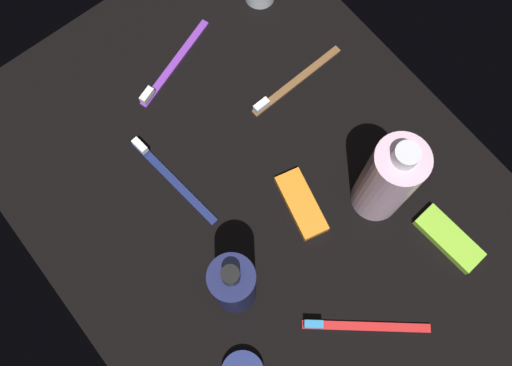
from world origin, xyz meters
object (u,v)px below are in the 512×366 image
bodywash_bottle (388,180)px  snack_bar_orange (301,204)px  toothbrush_brown (292,84)px  toothbrush_purple (171,67)px  snack_bar_lime (449,239)px  toothbrush_red (359,326)px  lotion_bottle (234,285)px  toothbrush_navy (169,176)px

bodywash_bottle → snack_bar_orange: bodywash_bottle is taller
toothbrush_brown → toothbrush_purple: same height
toothbrush_brown → snack_bar_lime: (-33.66, -1.79, 0.14)cm
bodywash_bottle → toothbrush_brown: size_ratio=1.10×
toothbrush_red → snack_bar_lime: bearing=-87.0°
lotion_bottle → snack_bar_lime: (-13.53, -29.03, -7.47)cm
toothbrush_navy → bodywash_bottle: bearing=-134.9°
toothbrush_red → snack_bar_orange: 19.21cm
toothbrush_navy → snack_bar_lime: toothbrush_navy is taller
toothbrush_brown → toothbrush_red: 38.48cm
toothbrush_brown → toothbrush_purple: (14.52, 13.25, 0.00)cm
toothbrush_brown → snack_bar_orange: bearing=144.2°
toothbrush_purple → bodywash_bottle: bearing=-163.3°
bodywash_bottle → toothbrush_red: size_ratio=1.37×
toothbrush_navy → lotion_bottle: bearing=171.9°
snack_bar_lime → snack_bar_orange: (17.53, 13.42, 0.00)cm
toothbrush_brown → bodywash_bottle: bearing=174.2°
toothbrush_red → snack_bar_lime: (0.97, -18.57, 0.14)cm
toothbrush_red → toothbrush_brown: bearing=-25.9°
bodywash_bottle → snack_bar_lime: bearing=-160.5°
toothbrush_red → snack_bar_lime: 18.60cm
toothbrush_brown → toothbrush_purple: size_ratio=1.04×
toothbrush_navy → snack_bar_orange: toothbrush_navy is taller
toothbrush_red → toothbrush_navy: size_ratio=0.80×
lotion_bottle → toothbrush_brown: bearing=-53.5°
toothbrush_purple → snack_bar_orange: toothbrush_purple is taller
toothbrush_red → toothbrush_purple: size_ratio=0.83×
toothbrush_brown → toothbrush_purple: 19.65cm
bodywash_bottle → toothbrush_purple: bodywash_bottle is taller
lotion_bottle → snack_bar_orange: (4.00, -15.60, -7.47)cm
toothbrush_purple → snack_bar_orange: bearing=-177.0°
lotion_bottle → snack_bar_orange: bearing=-75.6°
lotion_bottle → toothbrush_purple: lotion_bottle is taller
lotion_bottle → snack_bar_orange: size_ratio=1.81×
toothbrush_purple → toothbrush_red: bearing=175.9°
bodywash_bottle → snack_bar_lime: 14.71cm
toothbrush_purple → snack_bar_orange: (-30.64, -1.61, 0.14)cm
bodywash_bottle → snack_bar_lime: (-11.45, -4.05, -8.30)cm
toothbrush_navy → toothbrush_brown: bearing=-89.6°
toothbrush_red → toothbrush_purple: same height
lotion_bottle → toothbrush_red: size_ratio=1.30×
snack_bar_lime → toothbrush_navy: bearing=34.0°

